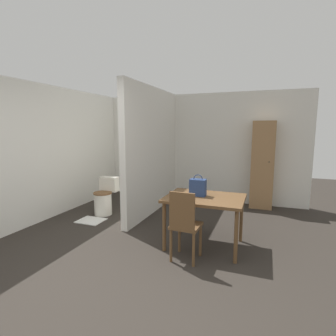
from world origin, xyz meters
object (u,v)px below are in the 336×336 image
Objects in this scene: wooden_chair at (185,223)px; wooden_cabinet at (262,165)px; dining_table at (205,202)px; toilet at (105,198)px; handbag at (198,187)px.

wooden_chair is 2.98m from wooden_cabinet.
wooden_chair is (-0.14, -0.53, -0.15)m from dining_table.
toilet is 2.28m from handbag.
wooden_cabinet is (2.92, 1.55, 0.61)m from toilet.
toilet is at bearing -152.08° from wooden_cabinet.
dining_table is 3.51× the size of handbag.
toilet is 0.39× the size of wooden_cabinet.
dining_table is 2.35m from toilet.
wooden_cabinet is at bearing 75.55° from wooden_chair.
toilet is at bearing 150.85° from wooden_chair.
dining_table is at bearing -18.73° from toilet.
toilet is 3.37m from wooden_cabinet.
dining_table reaches higher than toilet.
toilet is at bearing 161.27° from dining_table.
handbag is (2.09, -0.72, 0.54)m from toilet.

